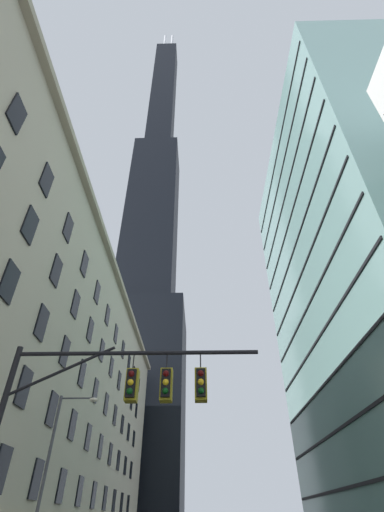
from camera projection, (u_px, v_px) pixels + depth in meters
The scene contains 4 objects.
station_building at pixel (22, 378), 36.81m from camera, with size 16.40×68.37×27.56m.
dark_skyscraper at pixel (149, 255), 107.97m from camera, with size 22.12×22.12×221.75m.
traffic_signal_mast at pixel (119, 400), 11.48m from camera, with size 8.48×0.63×6.52m.
street_lamppost at pixel (55, 454), 20.59m from camera, with size 2.45×0.32×8.03m.
Camera 1 is at (-0.47, -8.39, 1.66)m, focal length 25.10 mm.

